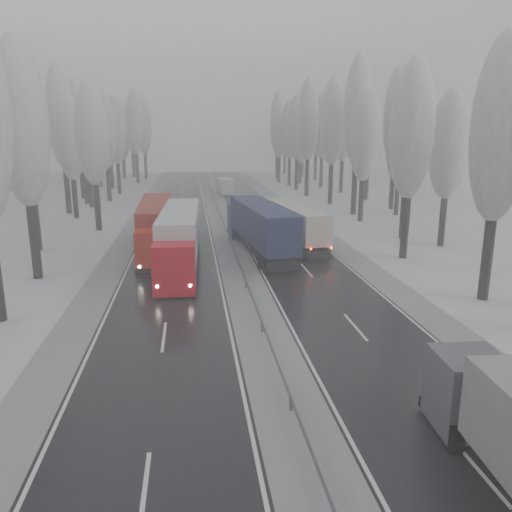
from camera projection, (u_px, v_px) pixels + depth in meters
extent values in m
plane|color=silver|center=(316.00, 480.00, 15.51)|extent=(260.00, 260.00, 0.00)
cube|color=black|center=(291.00, 253.00, 45.06)|extent=(7.50, 200.00, 0.03)
cube|color=black|center=(174.00, 256.00, 43.74)|extent=(7.50, 200.00, 0.03)
cube|color=#97999E|center=(234.00, 254.00, 44.40)|extent=(3.00, 200.00, 0.04)
cube|color=#97999E|center=(344.00, 251.00, 45.68)|extent=(2.40, 200.00, 0.04)
cube|color=#97999E|center=(116.00, 258.00, 43.12)|extent=(2.40, 200.00, 0.04)
cube|color=slate|center=(234.00, 248.00, 44.26)|extent=(0.06, 200.00, 0.32)
cube|color=slate|center=(236.00, 257.00, 42.40)|extent=(0.12, 0.12, 0.60)
cube|color=slate|center=(216.00, 205.00, 73.22)|extent=(0.12, 0.12, 0.60)
cylinder|color=black|center=(487.00, 257.00, 31.81)|extent=(0.68, 0.68, 5.60)
ellipsoid|color=gray|center=(502.00, 128.00, 29.91)|extent=(3.60, 3.60, 11.45)
cylinder|color=black|center=(405.00, 226.00, 42.69)|extent=(0.68, 0.68, 5.62)
ellipsoid|color=gray|center=(412.00, 129.00, 40.78)|extent=(3.60, 3.60, 11.48)
cylinder|color=black|center=(442.00, 221.00, 47.32)|extent=(0.64, 0.64, 4.94)
ellipsoid|color=gray|center=(449.00, 144.00, 45.64)|extent=(3.60, 3.60, 10.09)
cylinder|color=black|center=(403.00, 212.00, 50.99)|extent=(0.66, 0.66, 5.32)
ellipsoid|color=gray|center=(409.00, 136.00, 49.17)|extent=(3.60, 3.60, 10.88)
cylinder|color=black|center=(408.00, 202.00, 55.00)|extent=(0.72, 0.72, 6.31)
ellipsoid|color=gray|center=(414.00, 117.00, 52.85)|extent=(3.60, 3.60, 12.90)
cylinder|color=black|center=(361.00, 199.00, 60.92)|extent=(0.67, 0.67, 5.38)
ellipsoid|color=gray|center=(364.00, 135.00, 59.09)|extent=(3.60, 3.60, 10.98)
cylinder|color=black|center=(397.00, 198.00, 65.65)|extent=(0.62, 0.62, 4.59)
ellipsoid|color=gray|center=(400.00, 147.00, 64.09)|extent=(3.60, 3.60, 9.39)
cylinder|color=black|center=(354.00, 188.00, 66.06)|extent=(0.76, 0.76, 6.95)
ellipsoid|color=gray|center=(358.00, 110.00, 63.70)|extent=(3.60, 3.60, 14.19)
cylinder|color=black|center=(392.00, 186.00, 70.82)|extent=(0.74, 0.74, 6.59)
ellipsoid|color=gray|center=(397.00, 117.00, 68.58)|extent=(3.60, 3.60, 13.46)
cylinder|color=black|center=(331.00, 183.00, 75.96)|extent=(0.72, 0.72, 6.37)
ellipsoid|color=gray|center=(333.00, 121.00, 73.80)|extent=(3.60, 3.60, 13.01)
cylinder|color=black|center=(367.00, 181.00, 80.76)|extent=(0.70, 0.70, 5.97)
ellipsoid|color=gray|center=(370.00, 127.00, 78.73)|extent=(3.60, 3.60, 12.20)
cylinder|color=black|center=(307.00, 176.00, 86.06)|extent=(0.74, 0.74, 6.65)
ellipsoid|color=gray|center=(308.00, 119.00, 83.80)|extent=(3.60, 3.60, 13.59)
cylinder|color=black|center=(341.00, 176.00, 90.90)|extent=(0.71, 0.71, 6.14)
ellipsoid|color=gray|center=(343.00, 126.00, 88.81)|extent=(3.60, 3.60, 12.54)
cylinder|color=black|center=(296.00, 174.00, 95.55)|extent=(0.71, 0.71, 6.05)
ellipsoid|color=gray|center=(297.00, 127.00, 93.49)|extent=(3.60, 3.60, 12.37)
cylinder|color=black|center=(321.00, 171.00, 100.12)|extent=(0.72, 0.72, 6.30)
ellipsoid|color=gray|center=(323.00, 125.00, 97.97)|extent=(3.60, 3.60, 12.87)
cylinder|color=black|center=(289.00, 171.00, 102.81)|extent=(0.70, 0.70, 5.88)
ellipsoid|color=gray|center=(290.00, 130.00, 100.82)|extent=(3.60, 3.60, 12.00)
cylinder|color=black|center=(300.00, 172.00, 107.18)|extent=(0.64, 0.64, 4.86)
ellipsoid|color=gray|center=(301.00, 139.00, 105.53)|extent=(3.60, 3.60, 9.92)
cylinder|color=black|center=(279.00, 169.00, 109.53)|extent=(0.70, 0.70, 5.98)
ellipsoid|color=gray|center=(279.00, 129.00, 107.50)|extent=(3.60, 3.60, 12.21)
cylinder|color=black|center=(315.00, 167.00, 114.51)|extent=(0.71, 0.71, 6.19)
ellipsoid|color=gray|center=(317.00, 127.00, 112.41)|extent=(3.60, 3.60, 12.64)
cylinder|color=black|center=(277.00, 164.00, 119.07)|extent=(0.75, 0.75, 6.86)
ellipsoid|color=gray|center=(278.00, 122.00, 116.74)|extent=(3.60, 3.60, 14.01)
cylinder|color=black|center=(302.00, 166.00, 123.96)|extent=(0.68, 0.68, 5.55)
ellipsoid|color=gray|center=(303.00, 133.00, 122.07)|extent=(3.60, 3.60, 11.33)
cylinder|color=black|center=(277.00, 163.00, 129.55)|extent=(0.71, 0.71, 6.09)
ellipsoid|color=gray|center=(277.00, 129.00, 127.48)|extent=(3.60, 3.60, 12.45)
cylinder|color=black|center=(285.00, 164.00, 133.83)|extent=(0.67, 0.67, 5.49)
ellipsoid|color=gray|center=(285.00, 134.00, 131.96)|extent=(3.60, 3.60, 11.21)
cylinder|color=black|center=(34.00, 240.00, 36.58)|extent=(0.69, 0.69, 5.83)
ellipsoid|color=gray|center=(22.00, 122.00, 34.59)|extent=(3.60, 3.60, 11.92)
cylinder|color=black|center=(36.00, 223.00, 45.63)|extent=(0.65, 0.65, 5.03)
ellipsoid|color=gray|center=(28.00, 143.00, 43.91)|extent=(3.60, 3.60, 10.28)
cylinder|color=black|center=(97.00, 206.00, 55.23)|extent=(0.67, 0.67, 5.44)
ellipsoid|color=gray|center=(92.00, 134.00, 53.38)|extent=(3.60, 3.60, 11.11)
cylinder|color=black|center=(34.00, 201.00, 58.06)|extent=(0.69, 0.69, 5.72)
ellipsoid|color=gray|center=(26.00, 129.00, 56.11)|extent=(3.60, 3.60, 11.69)
cylinder|color=black|center=(75.00, 197.00, 63.37)|extent=(0.66, 0.66, 5.23)
ellipsoid|color=gray|center=(70.00, 137.00, 61.59)|extent=(3.60, 3.60, 10.68)
cylinder|color=black|center=(67.00, 189.00, 66.83)|extent=(0.74, 0.74, 6.60)
ellipsoid|color=gray|center=(61.00, 116.00, 64.59)|extent=(3.60, 3.60, 13.49)
cylinder|color=black|center=(90.00, 190.00, 72.67)|extent=(0.65, 0.65, 5.16)
ellipsoid|color=gray|center=(86.00, 138.00, 70.91)|extent=(3.60, 3.60, 10.54)
cylinder|color=black|center=(86.00, 185.00, 76.27)|extent=(0.69, 0.69, 5.79)
ellipsoid|color=gray|center=(81.00, 129.00, 74.30)|extent=(3.60, 3.60, 11.84)
cylinder|color=black|center=(109.00, 183.00, 79.32)|extent=(0.68, 0.68, 5.64)
ellipsoid|color=gray|center=(105.00, 131.00, 77.40)|extent=(3.60, 3.60, 11.53)
cylinder|color=black|center=(82.00, 179.00, 82.46)|extent=(0.73, 0.73, 6.56)
ellipsoid|color=gray|center=(77.00, 120.00, 80.23)|extent=(3.60, 3.60, 13.40)
cylinder|color=black|center=(119.00, 178.00, 89.04)|extent=(0.69, 0.69, 5.79)
ellipsoid|color=gray|center=(116.00, 130.00, 87.07)|extent=(3.60, 3.60, 11.84)
cylinder|color=black|center=(95.00, 174.00, 92.20)|extent=(0.74, 0.74, 6.65)
ellipsoid|color=gray|center=(91.00, 121.00, 89.94)|extent=(3.60, 3.60, 13.58)
cylinder|color=black|center=(112.00, 175.00, 97.80)|extent=(0.65, 0.65, 5.12)
ellipsoid|color=gray|center=(109.00, 137.00, 96.06)|extent=(3.60, 3.60, 10.46)
cylinder|color=black|center=(100.00, 172.00, 101.20)|extent=(0.69, 0.69, 5.84)
ellipsoid|color=gray|center=(97.00, 130.00, 99.22)|extent=(3.60, 3.60, 11.92)
cylinder|color=black|center=(137.00, 168.00, 108.49)|extent=(0.74, 0.74, 6.67)
ellipsoid|color=gray|center=(135.00, 122.00, 106.22)|extent=(3.60, 3.60, 13.63)
cylinder|color=black|center=(97.00, 168.00, 111.25)|extent=(0.72, 0.72, 6.31)
ellipsoid|color=gray|center=(94.00, 126.00, 109.10)|extent=(3.60, 3.60, 12.88)
cylinder|color=black|center=(146.00, 166.00, 117.71)|extent=(0.72, 0.72, 6.29)
ellipsoid|color=gray|center=(144.00, 127.00, 115.57)|extent=(3.60, 3.60, 12.84)
cylinder|color=black|center=(124.00, 168.00, 121.03)|extent=(0.64, 0.64, 4.86)
ellipsoid|color=gray|center=(122.00, 139.00, 119.38)|extent=(3.60, 3.60, 9.92)
cylinder|color=black|center=(133.00, 164.00, 123.58)|extent=(0.74, 0.74, 6.63)
ellipsoid|color=gray|center=(131.00, 124.00, 121.32)|extent=(3.60, 3.60, 13.54)
cylinder|color=black|center=(124.00, 164.00, 127.18)|extent=(0.69, 0.69, 5.79)
ellipsoid|color=gray|center=(122.00, 131.00, 125.22)|extent=(3.60, 3.60, 11.82)
cube|color=#49494E|center=(474.00, 399.00, 17.31)|extent=(2.46, 2.55, 2.76)
cube|color=black|center=(461.00, 367.00, 18.27)|extent=(2.12, 0.24, 0.92)
cube|color=black|center=(455.00, 408.00, 18.78)|extent=(2.31, 0.30, 0.46)
cylinder|color=black|center=(454.00, 439.00, 16.78)|extent=(0.39, 0.98, 0.96)
cylinder|color=black|center=(509.00, 437.00, 16.90)|extent=(0.39, 0.98, 0.96)
sphere|color=white|center=(433.00, 400.00, 18.66)|extent=(0.20, 0.20, 0.20)
sphere|color=white|center=(479.00, 398.00, 18.77)|extent=(0.20, 0.20, 0.20)
cube|color=navy|center=(242.00, 220.00, 51.74)|extent=(3.03, 3.13, 3.29)
cube|color=black|center=(239.00, 210.00, 52.85)|extent=(2.52, 0.38, 1.10)
cube|color=black|center=(239.00, 230.00, 53.45)|extent=(2.74, 0.46, 0.55)
cube|color=#131836|center=(262.00, 223.00, 43.39)|extent=(4.31, 14.47, 3.07)
cube|color=black|center=(285.00, 270.00, 37.17)|extent=(2.52, 0.40, 0.49)
cube|color=black|center=(274.00, 257.00, 40.17)|extent=(3.04, 6.25, 0.49)
cube|color=black|center=(283.00, 271.00, 37.80)|extent=(2.51, 0.34, 0.66)
cylinder|color=black|center=(232.00, 233.00, 50.94)|extent=(0.50, 1.17, 1.14)
cylinder|color=black|center=(254.00, 232.00, 51.47)|extent=(0.50, 1.17, 1.14)
cylinder|color=black|center=(261.00, 262.00, 39.56)|extent=(0.50, 1.17, 1.14)
cylinder|color=black|center=(289.00, 260.00, 40.08)|extent=(0.50, 1.17, 1.14)
cylinder|color=black|center=(266.00, 267.00, 38.21)|extent=(0.50, 1.17, 1.14)
cylinder|color=black|center=(294.00, 265.00, 38.74)|extent=(0.50, 1.17, 1.14)
sphere|color=#FF0C05|center=(272.00, 260.00, 36.66)|extent=(0.22, 0.22, 0.22)
sphere|color=#FF0C05|center=(299.00, 258.00, 37.13)|extent=(0.22, 0.22, 0.22)
sphere|color=white|center=(229.00, 226.00, 53.14)|extent=(0.24, 0.24, 0.24)
sphere|color=white|center=(248.00, 225.00, 53.61)|extent=(0.24, 0.24, 0.24)
cube|color=#A5A292|center=(274.00, 218.00, 54.33)|extent=(2.63, 2.71, 2.84)
cube|color=black|center=(271.00, 210.00, 55.29)|extent=(2.17, 0.34, 0.95)
cube|color=black|center=(271.00, 226.00, 55.81)|extent=(2.37, 0.41, 0.47)
cube|color=#AFAB9D|center=(296.00, 220.00, 47.14)|extent=(3.80, 12.50, 2.65)
cube|color=black|center=(319.00, 256.00, 41.77)|extent=(2.18, 0.36, 0.43)
cube|color=black|center=(308.00, 247.00, 44.36)|extent=(2.66, 5.41, 0.43)
cube|color=black|center=(317.00, 257.00, 42.31)|extent=(2.17, 0.30, 0.57)
cylinder|color=black|center=(267.00, 229.00, 53.64)|extent=(0.44, 1.02, 0.98)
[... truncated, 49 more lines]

